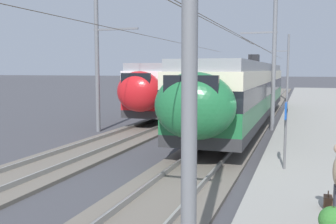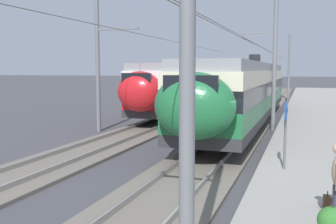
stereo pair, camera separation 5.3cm
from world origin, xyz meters
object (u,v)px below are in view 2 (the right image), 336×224
at_px(train_near_platform, 246,90).
at_px(handbag_beside_passenger, 327,202).
at_px(catenary_mast_mid, 273,55).
at_px(catenary_mast_east, 288,66).
at_px(potted_plant_platform_edge, 331,224).
at_px(catenary_mast_west, 178,46).
at_px(platform_sign, 286,121).
at_px(catenary_mast_far_side, 100,54).
at_px(train_far_track, 204,84).

bearing_deg(train_near_platform, handbag_beside_passenger, -165.24).
xyz_separation_m(catenary_mast_mid, catenary_mast_east, (22.16, 0.02, -0.45)).
height_order(catenary_mast_mid, handbag_beside_passenger, catenary_mast_mid).
bearing_deg(potted_plant_platform_edge, train_near_platform, 13.01).
xyz_separation_m(catenary_mast_west, platform_sign, (7.17, -1.25, -1.92)).
xyz_separation_m(catenary_mast_west, handbag_beside_passenger, (3.77, -2.34, -3.32)).
distance_m(catenary_mast_east, catenary_mast_far_side, 27.37).
bearing_deg(train_far_track, catenary_mast_mid, -149.24).
bearing_deg(train_far_track, catenary_mast_east, -32.13).
distance_m(train_far_track, catenary_mast_east, 12.82).
bearing_deg(platform_sign, train_far_track, 20.25).
bearing_deg(catenary_mast_far_side, catenary_mast_west, -147.08).
height_order(catenary_mast_east, catenary_mast_far_side, catenary_mast_far_side).
height_order(train_near_platform, platform_sign, train_near_platform).
height_order(train_far_track, catenary_mast_west, catenary_mast_west).
relative_size(catenary_mast_west, catenary_mast_east, 1.00).
xyz_separation_m(handbag_beside_passenger, potted_plant_platform_edge, (-1.94, 0.04, 0.23)).
distance_m(train_far_track, catenary_mast_mid, 13.41).
relative_size(train_far_track, potted_plant_platform_edge, 43.91).
bearing_deg(potted_plant_platform_edge, handbag_beside_passenger, -1.19).
bearing_deg(catenary_mast_mid, catenary_mast_west, 179.94).
relative_size(train_far_track, handbag_beside_passenger, 73.37).
xyz_separation_m(catenary_mast_east, catenary_mast_far_side, (-25.87, 8.93, 0.50)).
relative_size(train_far_track, catenary_mast_west, 0.68).
height_order(train_near_platform, catenary_mast_west, catenary_mast_west).
bearing_deg(handbag_beside_passenger, catenary_mast_far_side, 48.36).
relative_size(catenary_mast_mid, catenary_mast_far_side, 1.00).
xyz_separation_m(catenary_mast_east, platform_sign, (-32.49, -1.25, -1.96)).
bearing_deg(platform_sign, catenary_mast_east, 2.20).
xyz_separation_m(train_near_platform, potted_plant_platform_edge, (-17.01, -3.93, -1.51)).
xyz_separation_m(train_far_track, catenary_mast_west, (-28.89, -6.76, 1.57)).
height_order(catenary_mast_east, potted_plant_platform_edge, catenary_mast_east).
height_order(catenary_mast_mid, potted_plant_platform_edge, catenary_mast_mid).
distance_m(catenary_mast_far_side, platform_sign, 12.38).
bearing_deg(train_near_platform, platform_sign, -166.14).
distance_m(catenary_mast_mid, catenary_mast_east, 22.16).
distance_m(train_near_platform, potted_plant_platform_edge, 17.52).
height_order(catenary_mast_west, catenary_mast_east, catenary_mast_east).
bearing_deg(catenary_mast_west, handbag_beside_passenger, -31.86).
xyz_separation_m(train_far_track, catenary_mast_far_side, (-15.10, 2.16, 2.11)).
bearing_deg(catenary_mast_west, potted_plant_platform_edge, -51.60).
distance_m(catenary_mast_east, handbag_beside_passenger, 36.12).
height_order(catenary_mast_far_side, potted_plant_platform_edge, catenary_mast_far_side).
height_order(catenary_mast_mid, catenary_mast_far_side, catenary_mast_far_side).
distance_m(catenary_mast_east, platform_sign, 32.57).
bearing_deg(catenary_mast_mid, handbag_beside_passenger, -170.39).
bearing_deg(platform_sign, potted_plant_platform_edge, -168.87).
height_order(platform_sign, handbag_beside_passenger, platform_sign).
relative_size(platform_sign, potted_plant_platform_edge, 3.01).
bearing_deg(platform_sign, catenary_mast_west, 170.10).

